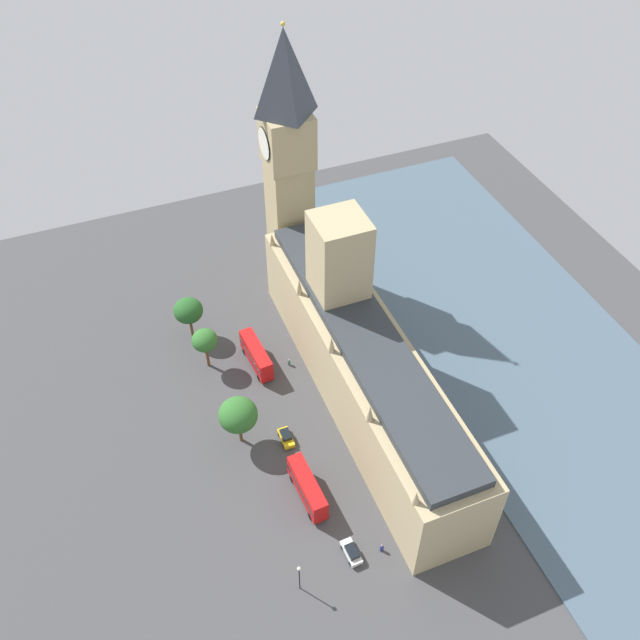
# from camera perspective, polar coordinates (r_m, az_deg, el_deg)

# --- Properties ---
(ground_plane) EXTENTS (144.11, 144.11, 0.00)m
(ground_plane) POSITION_cam_1_polar(r_m,az_deg,el_deg) (125.66, 2.62, -6.73)
(ground_plane) COLOR #424244
(river_thames) EXTENTS (43.59, 129.70, 0.25)m
(river_thames) POSITION_cam_1_polar(r_m,az_deg,el_deg) (139.32, 16.04, -2.24)
(river_thames) COLOR #475B6B
(river_thames) RESTS_ON ground
(parliament_building) EXTENTS (13.33, 65.72, 31.64)m
(parliament_building) POSITION_cam_1_polar(r_m,az_deg,el_deg) (120.08, 3.31, -3.07)
(parliament_building) COLOR tan
(parliament_building) RESTS_ON ground
(clock_tower) EXTENTS (8.83, 8.83, 53.53)m
(clock_tower) POSITION_cam_1_polar(r_m,az_deg,el_deg) (133.51, -2.65, 12.85)
(clock_tower) COLOR tan
(clock_tower) RESTS_ON ground
(double_decker_bus_midblock) EXTENTS (3.32, 10.66, 4.75)m
(double_decker_bus_midblock) POSITION_cam_1_polar(r_m,az_deg,el_deg) (129.92, -5.23, -2.85)
(double_decker_bus_midblock) COLOR red
(double_decker_bus_midblock) RESTS_ON ground
(car_yellow_cab_opposite_hall) EXTENTS (1.97, 4.12, 1.74)m
(car_yellow_cab_opposite_hall) POSITION_cam_1_polar(r_m,az_deg,el_deg) (120.02, -2.80, -9.54)
(car_yellow_cab_opposite_hall) COLOR gold
(car_yellow_cab_opposite_hall) RESTS_ON ground
(double_decker_bus_kerbside) EXTENTS (3.09, 10.62, 4.75)m
(double_decker_bus_kerbside) POSITION_cam_1_polar(r_m,az_deg,el_deg) (112.43, -1.04, -13.54)
(double_decker_bus_kerbside) COLOR red
(double_decker_bus_kerbside) RESTS_ON ground
(car_white_trailing) EXTENTS (2.05, 4.36, 1.74)m
(car_white_trailing) POSITION_cam_1_polar(r_m,az_deg,el_deg) (109.24, 2.59, -18.44)
(car_white_trailing) COLOR silver
(car_white_trailing) RESTS_ON ground
(pedestrian_far_end) EXTENTS (0.68, 0.64, 1.63)m
(pedestrian_far_end) POSITION_cam_1_polar(r_m,az_deg,el_deg) (110.00, 5.06, -18.08)
(pedestrian_far_end) COLOR navy
(pedestrian_far_end) RESTS_ON ground
(pedestrian_corner) EXTENTS (0.61, 0.51, 1.54)m
(pedestrian_corner) POSITION_cam_1_polar(r_m,az_deg,el_deg) (130.85, -2.54, -3.48)
(pedestrian_corner) COLOR #336B60
(pedestrian_corner) RESTS_ON ground
(plane_tree_near_tower) EXTENTS (6.55, 6.55, 9.77)m
(plane_tree_near_tower) POSITION_cam_1_polar(r_m,az_deg,el_deg) (115.80, -6.72, -7.72)
(plane_tree_near_tower) COLOR brown
(plane_tree_near_tower) RESTS_ON ground
(plane_tree_under_trees) EXTENTS (5.60, 5.60, 9.08)m
(plane_tree_under_trees) POSITION_cam_1_polar(r_m,az_deg,el_deg) (134.14, -10.73, 0.76)
(plane_tree_under_trees) COLOR brown
(plane_tree_under_trees) RESTS_ON ground
(plane_tree_by_river_gate) EXTENTS (4.76, 4.76, 8.80)m
(plane_tree_by_river_gate) POSITION_cam_1_polar(r_m,az_deg,el_deg) (127.96, -9.40, -1.67)
(plane_tree_by_river_gate) COLOR brown
(plane_tree_by_river_gate) RESTS_ON ground
(street_lamp_leading) EXTENTS (0.56, 0.56, 6.41)m
(street_lamp_leading) POSITION_cam_1_polar(r_m,az_deg,el_deg) (103.75, -1.71, -20.06)
(street_lamp_leading) COLOR black
(street_lamp_leading) RESTS_ON ground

